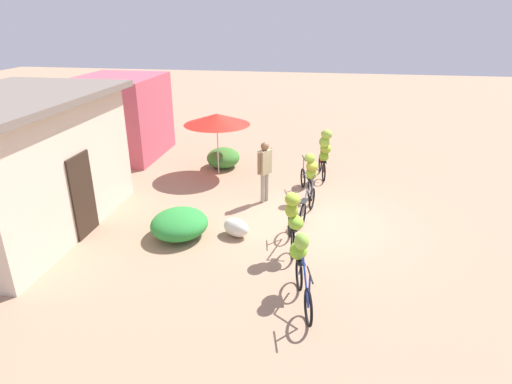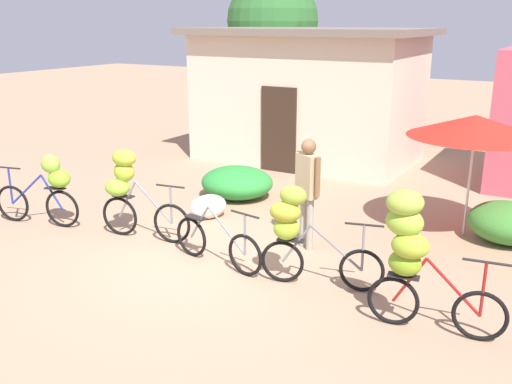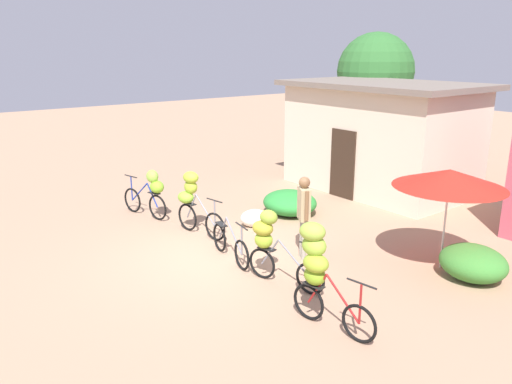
{
  "view_description": "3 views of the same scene",
  "coord_description": "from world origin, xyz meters",
  "px_view_note": "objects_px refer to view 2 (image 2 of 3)",
  "views": [
    {
      "loc": [
        -10.07,
        -0.28,
        4.99
      ],
      "look_at": [
        -0.18,
        1.35,
        0.81
      ],
      "focal_mm": 30.29,
      "sensor_mm": 36.0,
      "label": 1
    },
    {
      "loc": [
        4.58,
        -6.27,
        3.45
      ],
      "look_at": [
        0.41,
        0.93,
        0.92
      ],
      "focal_mm": 39.62,
      "sensor_mm": 36.0,
      "label": 2
    },
    {
      "loc": [
        8.24,
        -5.44,
        4.22
      ],
      "look_at": [
        0.07,
        0.88,
        1.28
      ],
      "focal_mm": 35.32,
      "sensor_mm": 36.0,
      "label": 3
    }
  ],
  "objects_px": {
    "bicycle_near_pile": "(129,187)",
    "bicycle_center_loaded": "(217,243)",
    "tree_behind_building": "(273,22)",
    "produce_sack": "(208,207)",
    "bicycle_rightmost": "(412,247)",
    "person_vendor": "(308,182)",
    "bicycle_leftmost": "(48,185)",
    "market_umbrella": "(476,126)",
    "bicycle_by_shop": "(298,227)",
    "building_low": "(309,94)"
  },
  "relations": [
    {
      "from": "bicycle_near_pile",
      "to": "bicycle_center_loaded",
      "type": "distance_m",
      "value": 1.97
    },
    {
      "from": "tree_behind_building",
      "to": "produce_sack",
      "type": "relative_size",
      "value": 6.9
    },
    {
      "from": "bicycle_rightmost",
      "to": "produce_sack",
      "type": "bearing_deg",
      "value": 154.64
    },
    {
      "from": "tree_behind_building",
      "to": "person_vendor",
      "type": "bearing_deg",
      "value": -58.21
    },
    {
      "from": "produce_sack",
      "to": "person_vendor",
      "type": "relative_size",
      "value": 0.4
    },
    {
      "from": "tree_behind_building",
      "to": "bicycle_leftmost",
      "type": "height_order",
      "value": "tree_behind_building"
    },
    {
      "from": "bicycle_center_loaded",
      "to": "produce_sack",
      "type": "bearing_deg",
      "value": 128.46
    },
    {
      "from": "market_umbrella",
      "to": "bicycle_center_loaded",
      "type": "height_order",
      "value": "market_umbrella"
    },
    {
      "from": "bicycle_by_shop",
      "to": "person_vendor",
      "type": "bearing_deg",
      "value": 109.65
    },
    {
      "from": "bicycle_near_pile",
      "to": "produce_sack",
      "type": "xyz_separation_m",
      "value": [
        0.58,
        1.39,
        -0.65
      ]
    },
    {
      "from": "bicycle_rightmost",
      "to": "produce_sack",
      "type": "relative_size",
      "value": 2.39
    },
    {
      "from": "building_low",
      "to": "produce_sack",
      "type": "xyz_separation_m",
      "value": [
        0.46,
        -5.2,
        -1.44
      ]
    },
    {
      "from": "bicycle_center_loaded",
      "to": "bicycle_leftmost",
      "type": "bearing_deg",
      "value": -179.18
    },
    {
      "from": "tree_behind_building",
      "to": "bicycle_by_shop",
      "type": "xyz_separation_m",
      "value": [
        5.53,
        -9.45,
        -2.58
      ]
    },
    {
      "from": "building_low",
      "to": "bicycle_center_loaded",
      "type": "xyz_separation_m",
      "value": [
        1.76,
        -6.84,
        -1.32
      ]
    },
    {
      "from": "tree_behind_building",
      "to": "bicycle_near_pile",
      "type": "bearing_deg",
      "value": -75.58
    },
    {
      "from": "bicycle_leftmost",
      "to": "bicycle_center_loaded",
      "type": "bearing_deg",
      "value": 0.82
    },
    {
      "from": "building_low",
      "to": "bicycle_leftmost",
      "type": "distance_m",
      "value": 7.15
    },
    {
      "from": "market_umbrella",
      "to": "bicycle_center_loaded",
      "type": "distance_m",
      "value": 4.5
    },
    {
      "from": "market_umbrella",
      "to": "bicycle_near_pile",
      "type": "distance_m",
      "value": 5.65
    },
    {
      "from": "bicycle_by_shop",
      "to": "bicycle_rightmost",
      "type": "bearing_deg",
      "value": -13.07
    },
    {
      "from": "bicycle_center_loaded",
      "to": "person_vendor",
      "type": "bearing_deg",
      "value": 56.3
    },
    {
      "from": "bicycle_leftmost",
      "to": "bicycle_rightmost",
      "type": "bearing_deg",
      "value": -2.7
    },
    {
      "from": "tree_behind_building",
      "to": "market_umbrella",
      "type": "height_order",
      "value": "tree_behind_building"
    },
    {
      "from": "building_low",
      "to": "tree_behind_building",
      "type": "height_order",
      "value": "tree_behind_building"
    },
    {
      "from": "bicycle_leftmost",
      "to": "bicycle_rightmost",
      "type": "xyz_separation_m",
      "value": [
        6.35,
        -0.3,
        0.28
      ]
    },
    {
      "from": "bicycle_center_loaded",
      "to": "produce_sack",
      "type": "relative_size",
      "value": 2.4
    },
    {
      "from": "bicycle_leftmost",
      "to": "bicycle_by_shop",
      "type": "height_order",
      "value": "bicycle_by_shop"
    },
    {
      "from": "bicycle_leftmost",
      "to": "bicycle_near_pile",
      "type": "xyz_separation_m",
      "value": [
        1.58,
        0.29,
        0.13
      ]
    },
    {
      "from": "building_low",
      "to": "bicycle_by_shop",
      "type": "xyz_separation_m",
      "value": [
        3.04,
        -6.81,
        -0.83
      ]
    },
    {
      "from": "produce_sack",
      "to": "bicycle_by_shop",
      "type": "bearing_deg",
      "value": -32.0
    },
    {
      "from": "market_umbrella",
      "to": "bicycle_center_loaded",
      "type": "bearing_deg",
      "value": -132.87
    },
    {
      "from": "person_vendor",
      "to": "bicycle_center_loaded",
      "type": "bearing_deg",
      "value": -123.7
    },
    {
      "from": "market_umbrella",
      "to": "bicycle_near_pile",
      "type": "height_order",
      "value": "market_umbrella"
    },
    {
      "from": "bicycle_near_pile",
      "to": "person_vendor",
      "type": "distance_m",
      "value": 2.91
    },
    {
      "from": "person_vendor",
      "to": "market_umbrella",
      "type": "bearing_deg",
      "value": 42.12
    },
    {
      "from": "produce_sack",
      "to": "tree_behind_building",
      "type": "bearing_deg",
      "value": 110.64
    },
    {
      "from": "bicycle_center_loaded",
      "to": "person_vendor",
      "type": "relative_size",
      "value": 0.96
    },
    {
      "from": "market_umbrella",
      "to": "bicycle_rightmost",
      "type": "xyz_separation_m",
      "value": [
        0.0,
        -3.46,
        -0.83
      ]
    },
    {
      "from": "bicycle_near_pile",
      "to": "tree_behind_building",
      "type": "bearing_deg",
      "value": 104.42
    },
    {
      "from": "bicycle_leftmost",
      "to": "bicycle_by_shop",
      "type": "distance_m",
      "value": 4.74
    },
    {
      "from": "bicycle_by_shop",
      "to": "bicycle_leftmost",
      "type": "bearing_deg",
      "value": -179.1
    },
    {
      "from": "bicycle_leftmost",
      "to": "produce_sack",
      "type": "height_order",
      "value": "bicycle_leftmost"
    },
    {
      "from": "market_umbrella",
      "to": "bicycle_leftmost",
      "type": "relative_size",
      "value": 1.29
    },
    {
      "from": "bicycle_near_pile",
      "to": "bicycle_rightmost",
      "type": "relative_size",
      "value": 0.98
    },
    {
      "from": "building_low",
      "to": "bicycle_near_pile",
      "type": "height_order",
      "value": "building_low"
    },
    {
      "from": "bicycle_center_loaded",
      "to": "person_vendor",
      "type": "xyz_separation_m",
      "value": [
        0.84,
        1.26,
        0.74
      ]
    },
    {
      "from": "tree_behind_building",
      "to": "bicycle_near_pile",
      "type": "distance_m",
      "value": 9.86
    },
    {
      "from": "market_umbrella",
      "to": "bicycle_leftmost",
      "type": "bearing_deg",
      "value": -153.55
    },
    {
      "from": "bicycle_by_shop",
      "to": "bicycle_rightmost",
      "type": "distance_m",
      "value": 1.66
    }
  ]
}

